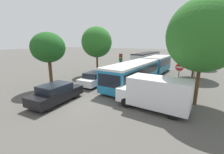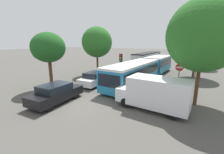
# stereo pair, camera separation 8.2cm
# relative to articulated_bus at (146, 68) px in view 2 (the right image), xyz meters

# --- Properties ---
(ground_plane) EXTENTS (200.00, 200.00, 0.00)m
(ground_plane) POSITION_rel_articulated_bus_xyz_m (-1.97, -10.33, -1.46)
(ground_plane) COLOR #4F4C47
(articulated_bus) EXTENTS (3.68, 17.17, 2.53)m
(articulated_bus) POSITION_rel_articulated_bus_xyz_m (0.00, 0.00, 0.00)
(articulated_bus) COLOR teal
(articulated_bus) RESTS_ON ground
(city_bus_rear) EXTENTS (3.21, 11.50, 2.45)m
(city_bus_rear) POSITION_rel_articulated_bus_xyz_m (-3.90, 13.80, -0.04)
(city_bus_rear) COLOR silver
(city_bus_rear) RESTS_ON ground
(queued_car_black) EXTENTS (2.02, 4.44, 1.52)m
(queued_car_black) POSITION_rel_articulated_bus_xyz_m (-3.78, -11.17, -0.69)
(queued_car_black) COLOR black
(queued_car_black) RESTS_ON ground
(queued_car_white) EXTENTS (1.97, 4.33, 1.48)m
(queued_car_white) POSITION_rel_articulated_bus_xyz_m (-4.02, -5.56, -0.71)
(queued_car_white) COLOR white
(queued_car_white) RESTS_ON ground
(queued_car_blue) EXTENTS (1.88, 4.14, 1.42)m
(queued_car_blue) POSITION_rel_articulated_bus_xyz_m (-3.78, 0.56, -0.74)
(queued_car_blue) COLOR #284799
(queued_car_blue) RESTS_ON ground
(white_van) EXTENTS (5.12, 2.28, 2.31)m
(white_van) POSITION_rel_articulated_bus_xyz_m (3.32, -8.58, -0.22)
(white_van) COLOR silver
(white_van) RESTS_ON ground
(traffic_light) EXTENTS (0.33, 0.37, 3.40)m
(traffic_light) POSITION_rel_articulated_bus_xyz_m (-2.01, -3.23, 1.04)
(traffic_light) COLOR #56595E
(traffic_light) RESTS_ON ground
(no_entry_sign) EXTENTS (0.70, 0.08, 2.82)m
(no_entry_sign) POSITION_rel_articulated_bus_xyz_m (4.34, -4.08, 0.42)
(no_entry_sign) COLOR #56595E
(no_entry_sign) RESTS_ON ground
(direction_sign_post) EXTENTS (0.29, 1.39, 3.60)m
(direction_sign_post) POSITION_rel_articulated_bus_xyz_m (5.64, -1.84, 1.11)
(direction_sign_post) COLOR #56595E
(direction_sign_post) RESTS_ON ground
(tree_left_near) EXTENTS (3.25, 3.25, 5.66)m
(tree_left_near) POSITION_rel_articulated_bus_xyz_m (-7.23, -8.91, 2.64)
(tree_left_near) COLOR #51381E
(tree_left_near) RESTS_ON ground
(tree_left_mid) EXTENTS (4.24, 4.24, 6.83)m
(tree_left_mid) POSITION_rel_articulated_bus_xyz_m (-6.96, -0.90, 3.12)
(tree_left_mid) COLOR #51381E
(tree_left_mid) RESTS_ON ground
(tree_right_near) EXTENTS (5.02, 5.02, 7.73)m
(tree_right_near) POSITION_rel_articulated_bus_xyz_m (5.85, -6.27, 3.70)
(tree_right_near) COLOR #51381E
(tree_right_near) RESTS_ON ground
(tree_right_mid) EXTENTS (4.76, 4.76, 7.44)m
(tree_right_mid) POSITION_rel_articulated_bus_xyz_m (5.40, 4.13, 3.11)
(tree_right_mid) COLOR #51381E
(tree_right_mid) RESTS_ON ground
(tree_right_far) EXTENTS (4.39, 4.39, 7.40)m
(tree_right_far) POSITION_rel_articulated_bus_xyz_m (6.27, 13.51, 3.47)
(tree_right_far) COLOR #51381E
(tree_right_far) RESTS_ON ground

